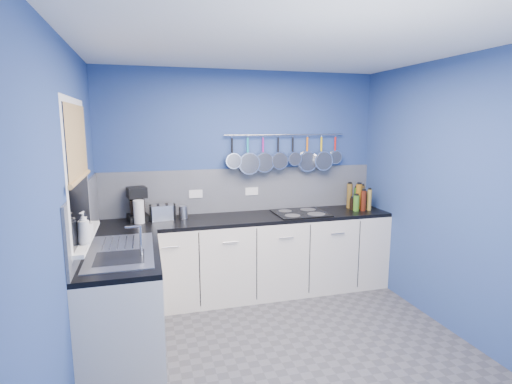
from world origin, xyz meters
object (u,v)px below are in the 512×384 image
coffee_maker (137,204)px  canister (183,212)px  soap_bottle_b (86,228)px  hob (300,213)px  toaster (163,212)px  soap_bottle_a (83,228)px  paper_towel (139,212)px

coffee_maker → canister: size_ratio=2.58×
soap_bottle_b → hob: 2.35m
canister → hob: 1.31m
soap_bottle_b → toaster: soap_bottle_b is taller
toaster → hob: bearing=-14.6°
soap_bottle_a → canister: soap_bottle_a is taller
toaster → canister: bearing=-10.4°
paper_towel → canister: (0.45, 0.08, -0.05)m
paper_towel → coffee_maker: bearing=96.6°
paper_towel → toaster: bearing=19.7°
coffee_maker → canister: coffee_maker is taller
soap_bottle_a → toaster: bearing=63.7°
paper_towel → canister: bearing=10.6°
canister → paper_towel: bearing=-169.4°
soap_bottle_b → hob: (2.13, 0.98, -0.23)m
coffee_maker → canister: bearing=-17.1°
soap_bottle_a → hob: 2.41m
soap_bottle_a → canister: (0.82, 1.22, -0.20)m
paper_towel → toaster: paper_towel is taller
coffee_maker → toaster: 0.27m
hob → soap_bottle_b: bearing=-155.2°
soap_bottle_b → canister: (0.82, 1.10, -0.17)m
paper_towel → soap_bottle_a: bearing=-107.8°
coffee_maker → hob: coffee_maker is taller
coffee_maker → hob: size_ratio=0.60×
soap_bottle_a → soap_bottle_b: size_ratio=1.39×
paper_towel → canister: 0.47m
soap_bottle_b → coffee_maker: size_ratio=0.49×
paper_towel → hob: size_ratio=0.41×
soap_bottle_a → hob: size_ratio=0.41×
toaster → canister: toaster is taller
coffee_maker → toaster: bearing=-21.3°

